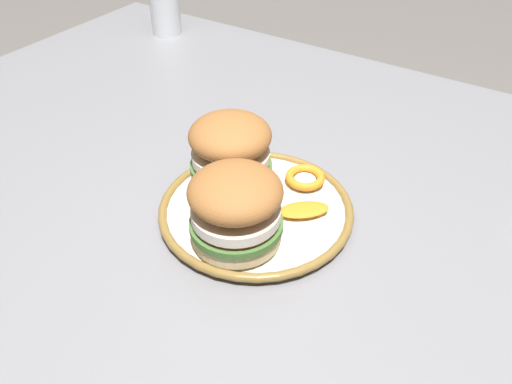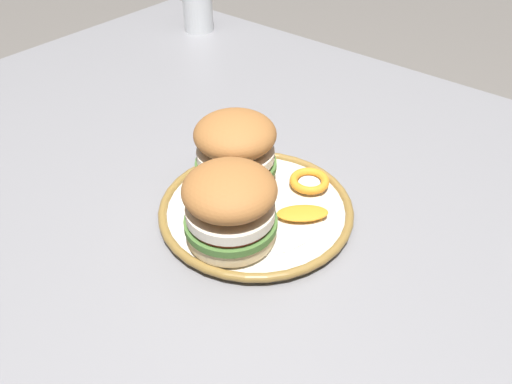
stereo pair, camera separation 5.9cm
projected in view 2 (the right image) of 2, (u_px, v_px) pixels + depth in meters
The scene contains 7 objects.
dining_table at pixel (245, 236), 0.79m from camera, with size 1.43×1.08×0.73m.
dinner_plate at pixel (256, 209), 0.70m from camera, with size 0.27×0.27×0.02m.
sandwich_half_left at pixel (230, 205), 0.62m from camera, with size 0.16×0.16×0.10m.
sandwich_half_right at pixel (235, 148), 0.71m from camera, with size 0.16×0.16×0.10m.
orange_peel_curled at pixel (309, 181), 0.73m from camera, with size 0.08×0.08×0.01m.
orange_peel_strip_long at pixel (302, 214), 0.68m from camera, with size 0.07×0.07×0.01m.
drinking_glass at pixel (198, 7), 1.20m from camera, with size 0.07×0.07×0.13m.
Camera 2 is at (0.38, -0.44, 1.20)m, focal length 35.99 mm.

